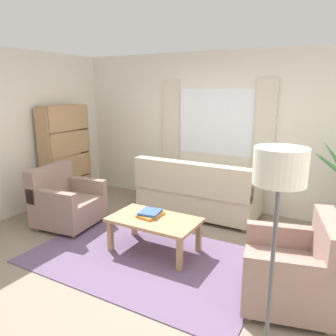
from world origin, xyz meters
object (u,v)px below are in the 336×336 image
Objects in this scene: bookshelf at (68,159)px; armchair_right at (295,270)px; couch at (196,193)px; book_stack_on_table at (150,213)px; armchair_left at (65,202)px; coffee_table at (154,223)px; standing_lamp at (279,188)px.

armchair_right is at bearing 74.29° from bookshelf.
bookshelf is (-2.30, -0.48, 0.41)m from couch.
armchair_left is at bearing 179.30° from book_stack_on_table.
armchair_right is (3.29, -0.31, 0.00)m from armchair_left.
coffee_table is 2.54m from bookshelf.
couch is 2.38m from bookshelf.
standing_lamp is at bearing -116.52° from armchair_left.
armchair_left is at bearing 177.51° from coffee_table.
couch is 5.57× the size of book_stack_on_table.
armchair_right is 1.81m from book_stack_on_table.
book_stack_on_table is (1.51, -0.02, 0.12)m from armchair_left.
standing_lamp reaches higher than armchair_left.
couch is 1.73× the size of coffee_table.
book_stack_on_table is at bearing 146.12° from standing_lamp.
couch is 1.15× the size of standing_lamp.
bookshelf is at bearing -119.62° from armchair_right.
bookshelf reaches higher than book_stack_on_table.
armchair_right is (1.74, -1.61, -0.01)m from couch.
book_stack_on_table is 2.43m from bookshelf.
standing_lamp is (1.69, -2.48, 1.01)m from couch.
standing_lamp reaches higher than book_stack_on_table.
armchair_right is at bearing 86.25° from standing_lamp.
bookshelf is at bearing 159.59° from book_stack_on_table.
standing_lamp reaches higher than armchair_right.
couch is at bearing 92.02° from coffee_table.
armchair_left is 0.92× the size of armchair_right.
armchair_right is 4.22m from bookshelf.
armchair_left is 3.60m from standing_lamp.
standing_lamp is (-0.06, -0.86, 1.03)m from armchair_right.
armchair_left is (-1.55, -1.30, -0.01)m from couch.
standing_lamp is at bearing -33.88° from book_stack_on_table.
armchair_left reaches higher than coffee_table.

